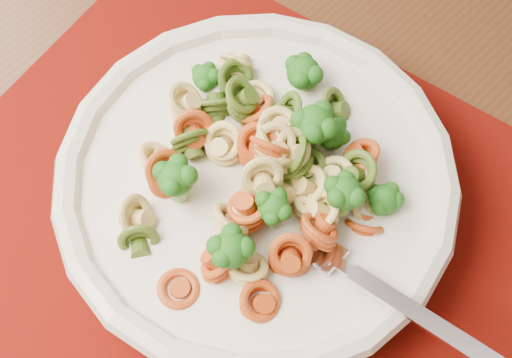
% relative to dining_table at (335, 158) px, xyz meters
% --- Properties ---
extents(dining_table, '(1.67, 1.37, 0.76)m').
position_rel_dining_table_xyz_m(dining_table, '(0.00, 0.00, 0.00)').
color(dining_table, '#482514').
rests_on(dining_table, ground).
extents(placemat, '(0.53, 0.45, 0.00)m').
position_rel_dining_table_xyz_m(placemat, '(-0.02, -0.13, 0.10)').
color(placemat, '#5C0403').
rests_on(placemat, dining_table).
extents(pasta_bowl, '(0.28, 0.28, 0.05)m').
position_rel_dining_table_xyz_m(pasta_bowl, '(-0.03, -0.12, 0.14)').
color(pasta_bowl, silver).
rests_on(pasta_bowl, placemat).
extents(pasta_broccoli_heap, '(0.24, 0.24, 0.06)m').
position_rel_dining_table_xyz_m(pasta_broccoli_heap, '(-0.03, -0.12, 0.15)').
color(pasta_broccoli_heap, '#DDC76D').
rests_on(pasta_broccoli_heap, pasta_bowl).
extents(fork, '(0.18, 0.08, 0.08)m').
position_rel_dining_table_xyz_m(fork, '(0.03, -0.15, 0.15)').
color(fork, silver).
rests_on(fork, pasta_bowl).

